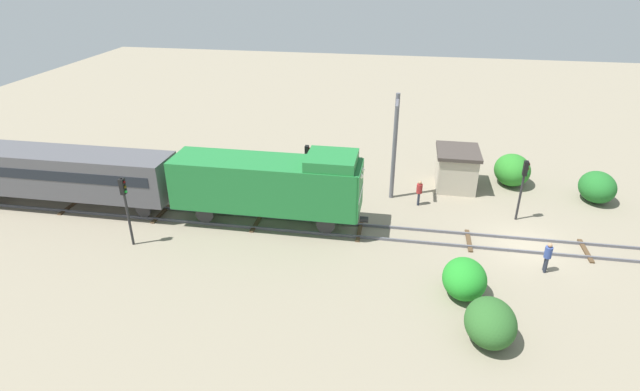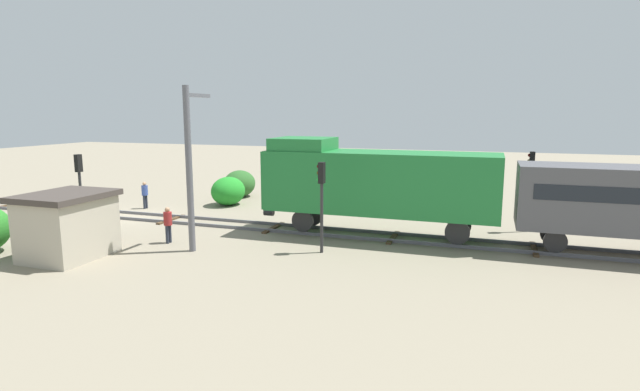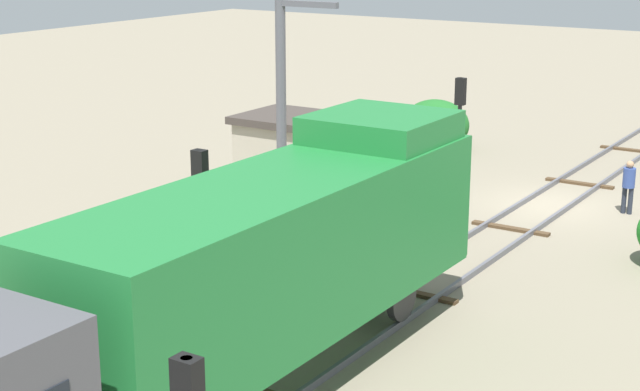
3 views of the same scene
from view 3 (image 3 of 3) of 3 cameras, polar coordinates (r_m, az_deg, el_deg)
ground_plane at (r=32.46m, az=13.10°, el=-0.56°), size 113.23×113.23×0.00m
railway_track at (r=32.44m, az=13.11°, el=-0.44°), size 2.40×75.49×0.16m
locomotive at (r=18.91m, az=-1.99°, el=-2.88°), size 2.90×11.60×4.60m
traffic_signal_near at (r=33.00m, az=8.14°, el=4.78°), size 0.32×0.34×3.88m
traffic_signal_mid at (r=22.09m, az=-6.92°, el=-0.35°), size 0.32×0.34×3.93m
worker_near_track at (r=31.94m, az=17.52°, el=0.71°), size 0.38×0.38×1.70m
worker_by_signal at (r=28.68m, az=1.16°, el=-0.19°), size 0.38×0.38×1.70m
catenary_mast at (r=26.97m, az=-2.15°, el=4.93°), size 1.94×0.28×7.13m
relay_hut at (r=32.38m, az=-1.47°, el=2.35°), size 3.50×2.90×2.74m
bush_near at (r=36.26m, az=0.61°, el=3.28°), size 3.00×2.45×2.18m
bush_back at (r=39.77m, az=6.75°, el=4.13°), size 2.77×2.26×2.01m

